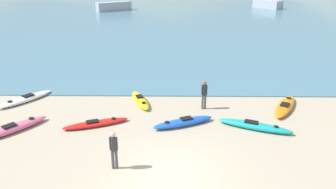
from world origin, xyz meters
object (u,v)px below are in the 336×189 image
(moored_boat_0, at_px, (268,4))
(kayak_on_sand_2, at_px, (285,106))
(person_near_waterline, at_px, (204,93))
(kayak_on_sand_1, at_px, (26,99))
(kayak_on_sand_0, at_px, (255,126))
(kayak_on_sand_5, at_px, (96,123))
(person_near_foreground, at_px, (114,148))
(kayak_on_sand_7, at_px, (183,122))
(moored_boat_1, at_px, (114,6))
(kayak_on_sand_3, at_px, (140,100))
(kayak_on_sand_4, at_px, (13,128))

(moored_boat_0, bearing_deg, kayak_on_sand_2, -103.73)
(kayak_on_sand_2, distance_m, person_near_waterline, 4.45)
(kayak_on_sand_1, height_order, person_near_waterline, person_near_waterline)
(kayak_on_sand_0, relative_size, kayak_on_sand_5, 1.09)
(kayak_on_sand_0, relative_size, person_near_foreground, 2.19)
(kayak_on_sand_1, relative_size, kayak_on_sand_7, 0.99)
(kayak_on_sand_0, height_order, kayak_on_sand_5, kayak_on_sand_0)
(kayak_on_sand_5, relative_size, moored_boat_0, 0.61)
(kayak_on_sand_7, relative_size, moored_boat_1, 0.55)
(kayak_on_sand_2, relative_size, person_near_foreground, 2.09)
(kayak_on_sand_0, xyz_separation_m, kayak_on_sand_5, (-7.59, 0.23, -0.04))
(kayak_on_sand_2, height_order, kayak_on_sand_7, kayak_on_sand_7)
(kayak_on_sand_0, bearing_deg, kayak_on_sand_5, 178.25)
(kayak_on_sand_1, xyz_separation_m, moored_boat_1, (-1.29, 37.86, 0.61))
(kayak_on_sand_0, bearing_deg, kayak_on_sand_3, 151.56)
(kayak_on_sand_4, bearing_deg, kayak_on_sand_1, 104.54)
(kayak_on_sand_0, distance_m, person_near_waterline, 3.27)
(kayak_on_sand_2, height_order, person_near_foreground, person_near_foreground)
(person_near_foreground, bearing_deg, kayak_on_sand_0, 28.33)
(kayak_on_sand_4, bearing_deg, kayak_on_sand_5, 9.22)
(kayak_on_sand_2, xyz_separation_m, person_near_waterline, (-4.39, -0.06, 0.75))
(kayak_on_sand_0, relative_size, kayak_on_sand_1, 1.12)
(moored_boat_1, bearing_deg, person_near_foreground, -80.47)
(kayak_on_sand_3, bearing_deg, person_near_foreground, -93.36)
(kayak_on_sand_1, height_order, kayak_on_sand_4, kayak_on_sand_4)
(moored_boat_0, bearing_deg, person_near_foreground, -111.21)
(kayak_on_sand_0, relative_size, kayak_on_sand_3, 1.22)
(kayak_on_sand_4, bearing_deg, moored_boat_1, 93.06)
(kayak_on_sand_3, distance_m, moored_boat_1, 38.78)
(kayak_on_sand_1, xyz_separation_m, kayak_on_sand_7, (8.87, -2.87, 0.02))
(person_near_foreground, xyz_separation_m, moored_boat_1, (-7.44, 44.35, -0.14))
(kayak_on_sand_4, bearing_deg, moored_boat_0, 62.10)
(kayak_on_sand_0, height_order, moored_boat_1, moored_boat_1)
(kayak_on_sand_4, height_order, person_near_foreground, person_near_foreground)
(person_near_waterline, bearing_deg, kayak_on_sand_0, -46.01)
(kayak_on_sand_1, distance_m, person_near_foreground, 8.98)
(kayak_on_sand_4, height_order, moored_boat_0, moored_boat_0)
(kayak_on_sand_5, xyz_separation_m, person_near_waterline, (5.38, 2.06, 0.78))
(kayak_on_sand_1, bearing_deg, person_near_foreground, -46.48)
(kayak_on_sand_4, bearing_deg, person_near_waterline, 16.31)
(kayak_on_sand_7, distance_m, moored_boat_1, 41.99)
(moored_boat_0, bearing_deg, kayak_on_sand_0, -105.66)
(kayak_on_sand_2, height_order, kayak_on_sand_5, kayak_on_sand_2)
(kayak_on_sand_3, relative_size, kayak_on_sand_4, 0.95)
(kayak_on_sand_1, xyz_separation_m, person_near_waterline, (10.03, -0.92, 0.76))
(kayak_on_sand_5, bearing_deg, person_near_foreground, -66.78)
(person_near_waterline, xyz_separation_m, moored_boat_1, (-11.31, 38.78, -0.15))
(kayak_on_sand_7, height_order, moored_boat_1, moored_boat_1)
(kayak_on_sand_7, bearing_deg, kayak_on_sand_3, 130.33)
(kayak_on_sand_3, xyz_separation_m, moored_boat_1, (-7.82, 37.98, 0.61))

